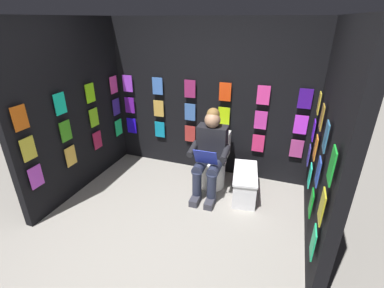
{
  "coord_description": "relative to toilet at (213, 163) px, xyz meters",
  "views": [
    {
      "loc": [
        -1.13,
        1.74,
        2.25
      ],
      "look_at": [
        -0.09,
        -1.12,
        0.85
      ],
      "focal_mm": 25.66,
      "sensor_mm": 36.0,
      "label": 1
    }
  ],
  "objects": [
    {
      "name": "toilet",
      "position": [
        0.0,
        0.0,
        0.0
      ],
      "size": [
        0.41,
        0.56,
        0.77
      ],
      "rotation": [
        0.0,
        0.0,
        0.04
      ],
      "color": "white",
      "rests_on": "ground"
    },
    {
      "name": "comic_longbox_near",
      "position": [
        -0.5,
        0.17,
        -0.14
      ],
      "size": [
        0.42,
        0.74,
        0.38
      ],
      "rotation": [
        0.0,
        0.0,
        0.16
      ],
      "color": "silver",
      "rests_on": "ground"
    },
    {
      "name": "person_reading",
      "position": [
        -0.01,
        0.23,
        0.27
      ],
      "size": [
        0.54,
        0.69,
        1.19
      ],
      "rotation": [
        0.0,
        0.0,
        0.04
      ],
      "color": "black",
      "rests_on": "ground"
    },
    {
      "name": "ground_plane",
      "position": [
        0.22,
        1.67,
        -0.33
      ],
      "size": [
        30.0,
        30.0,
        0.0
      ],
      "primitive_type": "plane",
      "color": "gray"
    },
    {
      "name": "display_wall_left",
      "position": [
        -1.34,
        0.65,
        0.81
      ],
      "size": [
        0.14,
        2.04,
        2.28
      ],
      "color": "black",
      "rests_on": "ground"
    },
    {
      "name": "display_wall_back",
      "position": [
        0.22,
        -0.42,
        0.81
      ],
      "size": [
        3.12,
        0.14,
        2.28
      ],
      "color": "black",
      "rests_on": "ground"
    },
    {
      "name": "display_wall_right",
      "position": [
        1.78,
        0.65,
        0.81
      ],
      "size": [
        0.14,
        2.04,
        2.28
      ],
      "color": "black",
      "rests_on": "ground"
    }
  ]
}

